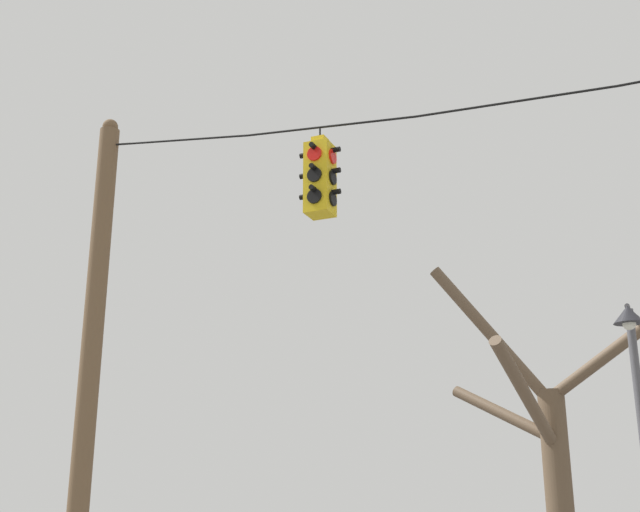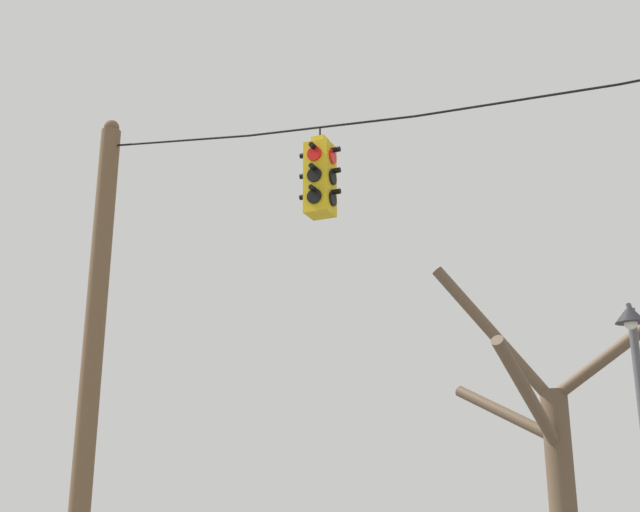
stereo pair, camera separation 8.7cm
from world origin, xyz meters
TOP-DOWN VIEW (x-y plane):
  - utility_pole_left at (-8.56, 0.28)m, footprint 0.30×0.30m
  - traffic_light_near_left_pole at (-5.01, 0.28)m, footprint 0.58×0.58m
  - bare_tree at (-3.24, 6.27)m, footprint 3.86×3.54m

SIDE VIEW (x-z plane):
  - bare_tree at x=-3.24m, z-range -0.41..5.76m
  - utility_pole_left at x=-8.56m, z-range -0.01..7.51m
  - traffic_light_near_left_pole at x=-5.01m, z-range 5.33..6.58m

